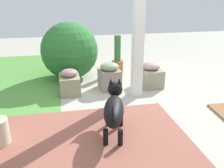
# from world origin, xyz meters

# --- Properties ---
(ground_plane) EXTENTS (12.00, 12.00, 0.00)m
(ground_plane) POSITION_xyz_m (0.00, 0.00, 0.00)
(ground_plane) COLOR #AFAD9D
(brick_path) EXTENTS (1.80, 2.40, 0.02)m
(brick_path) POSITION_xyz_m (-1.17, 0.77, 0.01)
(brick_path) COLOR #965546
(brick_path) RESTS_ON ground
(porch_pillar) EXTENTS (0.16, 0.16, 2.23)m
(porch_pillar) POSITION_xyz_m (0.16, -0.21, 1.11)
(porch_pillar) COLOR white
(porch_pillar) RESTS_ON ground
(stone_planter_nearest) EXTENTS (0.44, 0.38, 0.44)m
(stone_planter_nearest) POSITION_xyz_m (0.48, -0.56, 0.20)
(stone_planter_nearest) COLOR gray
(stone_planter_nearest) RESTS_ON ground
(stone_planter_near) EXTENTS (0.39, 0.36, 0.46)m
(stone_planter_near) POSITION_xyz_m (0.50, 0.16, 0.23)
(stone_planter_near) COLOR gray
(stone_planter_near) RESTS_ON ground
(stone_planter_mid) EXTENTS (0.44, 0.33, 0.41)m
(stone_planter_mid) POSITION_xyz_m (0.44, 0.84, 0.19)
(stone_planter_mid) COLOR gray
(stone_planter_mid) RESTS_ON ground
(round_shrub) EXTENTS (1.07, 1.07, 1.07)m
(round_shrub) POSITION_xyz_m (1.22, 0.78, 0.53)
(round_shrub) COLOR #29692E
(round_shrub) RESTS_ON ground
(terracotta_pot_tall) EXTENTS (0.23, 0.23, 0.77)m
(terracotta_pot_tall) POSITION_xyz_m (1.36, -0.17, 0.27)
(terracotta_pot_tall) COLOR #9D5731
(terracotta_pot_tall) RESTS_ON ground
(dog) EXTENTS (0.84, 0.38, 0.57)m
(dog) POSITION_xyz_m (-0.93, 0.39, 0.33)
(dog) COLOR black
(dog) RESTS_ON ground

